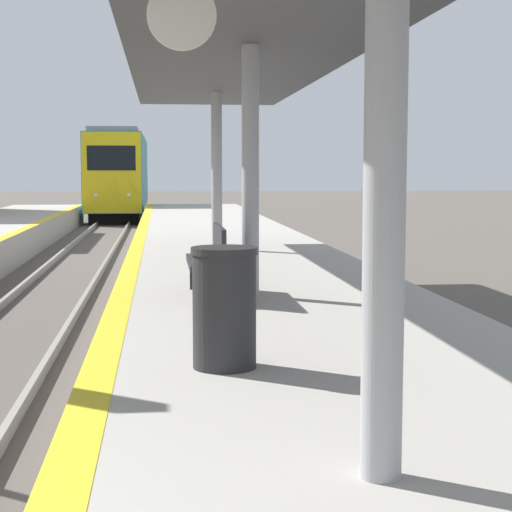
# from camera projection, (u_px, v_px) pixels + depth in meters

# --- Properties ---
(train) EXTENTS (2.69, 16.58, 4.48)m
(train) POSITION_uv_depth(u_px,v_px,m) (120.00, 174.00, 46.26)
(train) COLOR black
(train) RESTS_ON ground
(station_canopy) EXTENTS (3.24, 20.03, 3.42)m
(station_canopy) POSITION_uv_depth(u_px,v_px,m) (250.00, 42.00, 10.85)
(station_canopy) COLOR #99999E
(station_canopy) RESTS_ON platform_right
(trash_bin) EXTENTS (0.55, 0.55, 1.01)m
(trash_bin) POSITION_uv_depth(u_px,v_px,m) (224.00, 307.00, 7.08)
(trash_bin) COLOR #262628
(trash_bin) RESTS_ON platform_right
(bench) EXTENTS (0.44, 1.67, 0.92)m
(bench) POSITION_uv_depth(u_px,v_px,m) (210.00, 259.00, 11.12)
(bench) COLOR #28282D
(bench) RESTS_ON platform_right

